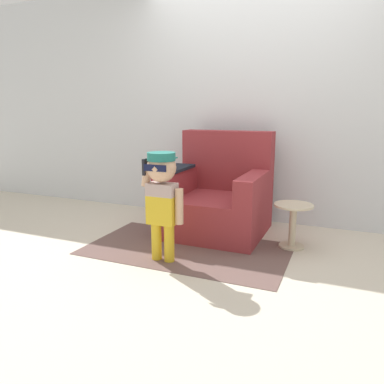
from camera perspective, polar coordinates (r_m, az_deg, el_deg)
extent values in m
plane|color=beige|center=(3.74, 6.87, -6.70)|extent=(10.00, 10.00, 0.00)
cube|color=silver|center=(4.18, 9.92, 13.34)|extent=(10.00, 0.05, 2.60)
cube|color=maroon|center=(3.77, 3.65, -3.38)|extent=(0.95, 0.92, 0.39)
cube|color=maroon|center=(4.00, 5.43, 4.85)|extent=(0.95, 0.22, 0.62)
cube|color=maroon|center=(3.75, -2.48, 1.51)|extent=(0.17, 0.71, 0.25)
cube|color=maroon|center=(3.49, 9.18, 0.56)|extent=(0.17, 0.71, 0.25)
cube|color=black|center=(3.72, -2.50, 3.62)|extent=(0.21, 0.51, 0.03)
cylinder|color=gold|center=(3.13, -5.43, -7.46)|extent=(0.08, 0.08, 0.32)
cylinder|color=gold|center=(3.08, -3.49, -7.77)|extent=(0.08, 0.08, 0.32)
cube|color=gold|center=(3.02, -4.56, -2.70)|extent=(0.23, 0.13, 0.23)
cube|color=#B29993|center=(2.98, -4.61, 0.40)|extent=(0.23, 0.13, 0.10)
sphere|color=tan|center=(2.95, -4.67, 3.73)|extent=(0.23, 0.23, 0.23)
cylinder|color=#1E7066|center=(2.94, -4.70, 5.42)|extent=(0.22, 0.22, 0.06)
cube|color=#1E7066|center=(3.03, -3.77, 5.21)|extent=(0.13, 0.11, 0.01)
cube|color=#0F1433|center=(2.85, -5.67, 3.66)|extent=(0.19, 0.01, 0.05)
cylinder|color=tan|center=(2.94, -1.97, -2.22)|extent=(0.07, 0.07, 0.28)
cylinder|color=tan|center=(3.03, -6.94, 2.38)|extent=(0.09, 0.07, 0.17)
cube|color=black|center=(3.00, -7.11, 3.82)|extent=(0.02, 0.07, 0.13)
cylinder|color=beige|center=(3.54, 14.89, -7.97)|extent=(0.22, 0.22, 0.02)
cylinder|color=beige|center=(3.49, 15.06, -5.16)|extent=(0.06, 0.06, 0.38)
cylinder|color=beige|center=(3.43, 15.25, -1.96)|extent=(0.35, 0.35, 0.02)
cube|color=brown|center=(3.38, -0.77, -8.63)|extent=(1.78, 1.01, 0.01)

